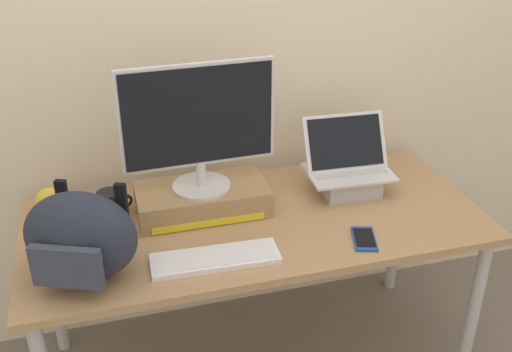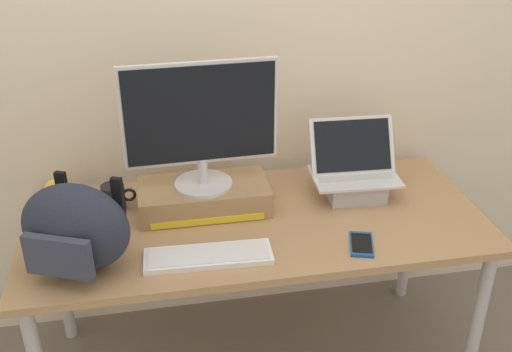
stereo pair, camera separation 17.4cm
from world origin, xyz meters
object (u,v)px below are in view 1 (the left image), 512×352
Objects in this scene: toner_box_yellow at (202,199)px; messenger_backpack at (80,237)px; desktop_monitor at (199,125)px; coffee_mug at (110,204)px; external_keyboard at (215,258)px; plush_toy at (50,201)px; open_laptop at (348,175)px; cell_phone at (364,239)px.

toner_box_yellow is 0.54m from messenger_backpack.
desktop_monitor reaches higher than coffee_mug.
external_keyboard is (-0.02, -0.34, -0.04)m from toner_box_yellow.
plush_toy reaches higher than external_keyboard.
open_laptop reaches higher than cell_phone.
messenger_backpack is (-1.04, -0.31, 0.08)m from open_laptop.
external_keyboard is at bearing -41.63° from plush_toy.
plush_toy reaches higher than cell_phone.
cell_phone is at bearing -34.85° from toner_box_yellow.
open_laptop reaches higher than plush_toy.
coffee_mug is at bearing 179.51° from open_laptop.
open_laptop is at bearing 92.75° from cell_phone.
desktop_monitor is 4.30× the size of coffee_mug.
cell_phone is at bearing 19.47° from messenger_backpack.
desktop_monitor reaches higher than open_laptop.
coffee_mug is 1.22× the size of plush_toy.
coffee_mug is 0.80× the size of cell_phone.
cell_phone is at bearing -101.23° from open_laptop.
plush_toy is (-0.56, 0.14, 0.00)m from toner_box_yellow.
cell_phone is (0.85, -0.41, -0.05)m from coffee_mug.
open_laptop is at bearing -6.48° from plush_toy.
cell_phone is (0.53, -0.02, -0.01)m from external_keyboard.
open_laptop is 0.71m from external_keyboard.
cell_phone is at bearing 0.39° from external_keyboard.
desktop_monitor is 0.67m from open_laptop.
plush_toy is at bearing 160.49° from coffee_mug.
coffee_mug is at bearing 96.64° from messenger_backpack.
external_keyboard is at bearing -94.12° from toner_box_yellow.
plush_toy is at bearing 127.36° from messenger_backpack.
plush_toy is at bearing 166.16° from toner_box_yellow.
messenger_backpack reaches higher than open_laptop.
coffee_mug is (-0.34, 0.06, -0.30)m from desktop_monitor.
open_laptop is at bearing -3.30° from coffee_mug.
coffee_mug is at bearing 130.91° from external_keyboard.
plush_toy is at bearing 176.33° from open_laptop.
external_keyboard is 2.65× the size of cell_phone.
open_laptop is at bearing 39.12° from messenger_backpack.
toner_box_yellow is 0.87× the size of desktop_monitor.
open_laptop reaches higher than external_keyboard.
coffee_mug is (0.10, 0.36, -0.10)m from messenger_backpack.
open_laptop is 0.38m from cell_phone.
desktop_monitor is 0.46m from coffee_mug.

